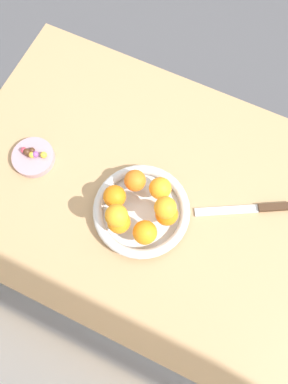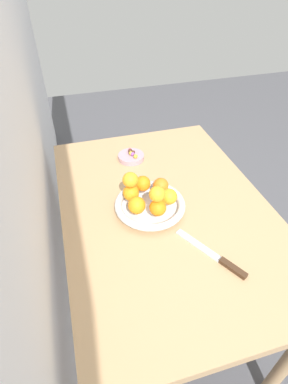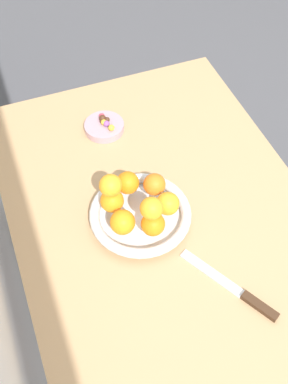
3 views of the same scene
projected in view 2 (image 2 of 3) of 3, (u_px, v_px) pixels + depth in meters
name	position (u px, v px, depth m)	size (l,w,h in m)	color
ground_plane	(159.00, 308.00, 1.59)	(6.00, 6.00, 0.00)	#4C4C51
dining_table	(165.00, 223.00, 1.17)	(1.10, 0.76, 0.74)	tan
fruit_bowl	(150.00, 205.00, 1.09)	(0.26, 0.26, 0.04)	silver
candy_dish	(131.00, 157.00, 1.34)	(0.12, 0.12, 0.02)	#B28C99
orange_0	(161.00, 185.00, 1.10)	(0.06, 0.06, 0.06)	orange
orange_1	(143.00, 184.00, 1.10)	(0.06, 0.06, 0.06)	orange
orange_2	(131.00, 193.00, 1.06)	(0.06, 0.06, 0.06)	orange
orange_3	(137.00, 205.00, 1.01)	(0.06, 0.06, 0.06)	orange
orange_4	(158.00, 208.00, 1.01)	(0.06, 0.06, 0.06)	orange
orange_5	(169.00, 197.00, 1.05)	(0.06, 0.06, 0.06)	orange
orange_6	(130.00, 180.00, 1.03)	(0.06, 0.06, 0.06)	orange
orange_7	(157.00, 194.00, 0.97)	(0.05, 0.05, 0.05)	orange
candy_ball_0	(131.00, 153.00, 1.33)	(0.02, 0.02, 0.02)	gold
candy_ball_1	(130.00, 150.00, 1.35)	(0.02, 0.02, 0.02)	#C6384C
candy_ball_2	(130.00, 151.00, 1.34)	(0.02, 0.02, 0.02)	#472819
candy_ball_3	(130.00, 153.00, 1.34)	(0.01, 0.01, 0.01)	#472819
candy_ball_4	(133.00, 154.00, 1.32)	(0.02, 0.02, 0.02)	#8C4C99
candy_ball_5	(133.00, 152.00, 1.34)	(0.02, 0.02, 0.02)	#472819
candy_ball_6	(136.00, 156.00, 1.31)	(0.02, 0.02, 0.02)	gold
knife	(216.00, 257.00, 0.93)	(0.24, 0.14, 0.01)	#3F2819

